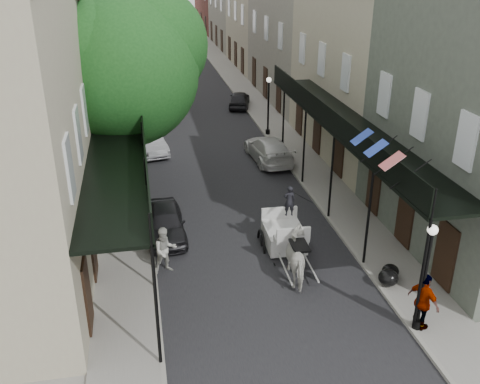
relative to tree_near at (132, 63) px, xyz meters
name	(u,v)px	position (x,y,z in m)	size (l,w,h in m)	color
ground	(276,308)	(4.20, -10.18, -6.49)	(140.00, 140.00, 0.00)	gray
road	(202,130)	(4.20, 9.82, -6.48)	(8.00, 90.00, 0.01)	black
sidewalk_left	(126,134)	(-0.80, 9.82, -6.43)	(2.20, 90.00, 0.12)	gray
sidewalk_right	(273,125)	(9.20, 9.82, -6.43)	(2.20, 90.00, 0.12)	gray
building_row_left	(73,33)	(-4.40, 19.82, -1.24)	(5.00, 80.00, 10.50)	#A7A186
building_row_right	(287,27)	(12.80, 19.82, -1.24)	(5.00, 80.00, 10.50)	gray
gallery_left	(123,139)	(-0.59, -3.20, -2.44)	(2.20, 18.05, 4.88)	black
gallery_right	(344,125)	(8.99, -3.20, -2.44)	(2.20, 18.05, 4.88)	black
tree_near	(132,63)	(0.00, 0.00, 0.00)	(7.31, 6.80, 9.63)	#382619
tree_far	(130,34)	(-0.05, 14.00, -0.65)	(6.45, 6.00, 8.61)	#382619
lamppost_right_near	(425,277)	(8.30, -12.18, -4.44)	(0.32, 0.32, 3.71)	black
lamppost_left	(144,191)	(0.10, -4.18, -4.44)	(0.32, 0.32, 3.71)	black
lamppost_right_far	(268,105)	(8.30, 7.82, -4.44)	(0.32, 0.32, 3.71)	black
horse	(300,258)	(5.48, -8.60, -5.59)	(0.96, 2.12, 1.79)	beige
carriage	(282,217)	(5.56, -5.81, -5.33)	(1.91, 2.68, 2.99)	black
pedestrian_walking	(165,250)	(0.70, -7.18, -5.56)	(0.90, 0.70, 1.85)	#B3B4AA
pedestrian_sidewalk_left	(125,156)	(-0.78, 3.06, -5.51)	(1.11, 0.64, 1.72)	gray
pedestrian_sidewalk_right	(423,302)	(8.40, -12.18, -5.38)	(1.15, 0.48, 1.97)	gray
car_left_near	(166,222)	(0.88, -4.42, -5.83)	(1.56, 3.88, 1.32)	black
car_left_mid	(149,141)	(0.60, 6.16, -5.82)	(1.42, 4.08, 1.35)	#9C9CA1
car_left_far	(150,99)	(1.06, 15.85, -5.70)	(2.61, 5.66, 1.57)	black
car_right_near	(268,149)	(7.26, 3.44, -5.80)	(1.94, 4.76, 1.38)	silver
car_right_far	(239,99)	(7.80, 15.00, -5.87)	(1.46, 3.62, 1.23)	black
trash_bags	(389,275)	(8.56, -9.59, -6.08)	(0.97, 1.12, 0.61)	black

